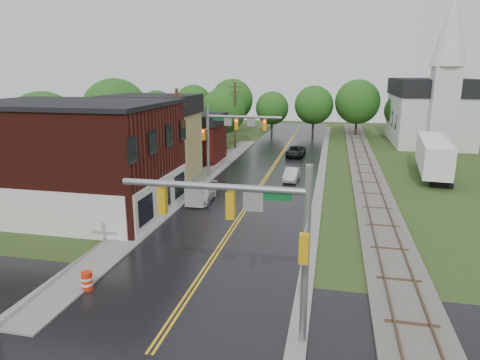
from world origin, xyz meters
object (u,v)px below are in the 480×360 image
(utility_pole_b, at_px, (178,139))
(church, at_px, (431,104))
(tree_left_e, at_px, (224,112))
(pickup_white, at_px, (202,193))
(traffic_signal_far, at_px, (229,129))
(semi_trailer, at_px, (433,154))
(tree_left_a, at_px, (45,130))
(brick_building, at_px, (74,158))
(tree_left_b, at_px, (117,114))
(tree_left_c, at_px, (175,118))
(utility_pole_c, at_px, (235,114))
(construction_barrel, at_px, (87,281))
(suv_dark, at_px, (296,151))
(traffic_signal_near, at_px, (250,220))
(sedan_silver, at_px, (292,175))

(utility_pole_b, bearing_deg, church, 49.82)
(tree_left_e, height_order, pickup_white, tree_left_e)
(traffic_signal_far, bearing_deg, semi_trailer, 16.12)
(utility_pole_b, distance_m, tree_left_a, 13.05)
(traffic_signal_far, distance_m, pickup_white, 8.71)
(pickup_white, bearing_deg, traffic_signal_far, 85.05)
(church, xyz_separation_m, pickup_white, (-23.91, -34.29, -5.19))
(brick_building, xyz_separation_m, tree_left_a, (-7.36, 6.90, 0.96))
(tree_left_b, relative_size, tree_left_c, 1.27)
(brick_building, xyz_separation_m, utility_pole_b, (5.68, 7.00, 0.57))
(utility_pole_c, distance_m, construction_barrel, 40.27)
(tree_left_e, bearing_deg, tree_left_b, -122.74)
(suv_dark, xyz_separation_m, construction_barrel, (-6.91, -36.16, -0.17))
(traffic_signal_near, height_order, tree_left_e, tree_left_e)
(traffic_signal_near, distance_m, tree_left_a, 30.66)
(semi_trailer, bearing_deg, tree_left_a, -163.35)
(utility_pole_c, height_order, pickup_white, utility_pole_c)
(tree_left_a, height_order, sedan_silver, tree_left_a)
(suv_dark, bearing_deg, traffic_signal_near, -85.07)
(tree_left_b, relative_size, tree_left_e, 1.19)
(brick_building, bearing_deg, construction_barrel, -55.77)
(utility_pole_b, height_order, construction_barrel, utility_pole_b)
(traffic_signal_near, relative_size, utility_pole_c, 0.82)
(tree_left_e, xyz_separation_m, construction_barrel, (3.85, -41.90, -4.34))
(church, xyz_separation_m, suv_dark, (-18.09, -13.58, -5.19))
(traffic_signal_far, relative_size, tree_left_b, 0.76)
(utility_pole_b, bearing_deg, tree_left_b, 138.14)
(tree_left_e, bearing_deg, utility_pole_b, -85.10)
(traffic_signal_near, height_order, tree_left_a, tree_left_a)
(pickup_white, bearing_deg, utility_pole_b, 136.96)
(utility_pole_c, xyz_separation_m, tree_left_b, (-11.05, -12.10, 1.00))
(suv_dark, relative_size, pickup_white, 1.04)
(traffic_signal_far, bearing_deg, suv_dark, 67.77)
(church, xyz_separation_m, traffic_signal_near, (-16.53, -51.74, -0.87))
(suv_dark, relative_size, semi_trailer, 0.38)
(traffic_signal_far, bearing_deg, tree_left_a, -162.70)
(utility_pole_c, height_order, tree_left_e, utility_pole_c)
(brick_building, distance_m, tree_left_b, 17.80)
(tree_left_c, bearing_deg, traffic_signal_near, -65.44)
(traffic_signal_near, xyz_separation_m, construction_barrel, (-8.47, 2.00, -4.49))
(construction_barrel, bearing_deg, tree_left_c, 103.84)
(brick_building, distance_m, tree_left_a, 10.14)
(utility_pole_c, bearing_deg, utility_pole_b, -90.00)
(traffic_signal_near, distance_m, tree_left_b, 36.73)
(utility_pole_b, bearing_deg, sedan_silver, 31.46)
(traffic_signal_near, height_order, construction_barrel, traffic_signal_near)
(tree_left_a, bearing_deg, utility_pole_c, 59.45)
(semi_trailer, bearing_deg, suv_dark, 152.93)
(tree_left_a, relative_size, suv_dark, 1.87)
(traffic_signal_near, relative_size, tree_left_c, 0.96)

